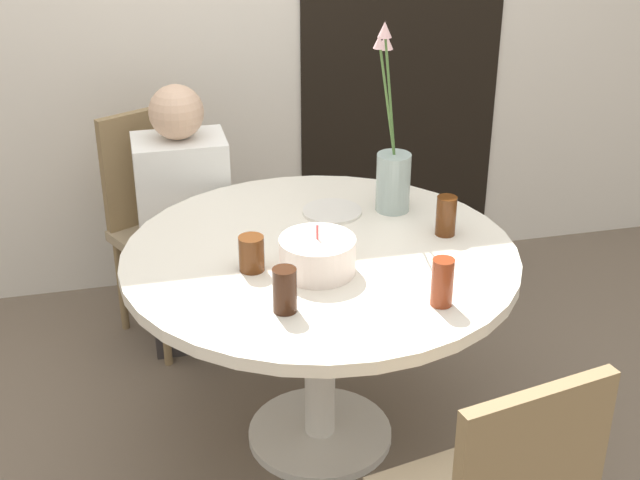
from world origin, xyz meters
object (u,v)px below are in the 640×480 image
object	(u,v)px
flower_vase	(392,168)
drink_glass_2	(446,216)
birthday_cake	(317,255)
person_woman	(185,228)
drink_glass_0	(252,253)
chair_near_front	(163,213)
side_plate	(332,211)
drink_glass_3	(442,282)
drink_glass_1	(285,290)

from	to	relation	value
flower_vase	drink_glass_2	size ratio (longest dim) A/B	4.97
birthday_cake	person_woman	xyz separation A→B (m)	(-0.32, 0.85, -0.28)
drink_glass_0	person_woman	world-z (taller)	person_woman
chair_near_front	side_plate	world-z (taller)	chair_near_front
chair_near_front	drink_glass_2	distance (m)	1.23
side_plate	drink_glass_2	size ratio (longest dim) A/B	1.55
chair_near_front	drink_glass_3	size ratio (longest dim) A/B	6.49
birthday_cake	drink_glass_1	xyz separation A→B (m)	(-0.14, -0.20, 0.01)
drink_glass_1	side_plate	bearing A→B (deg)	64.49
flower_vase	drink_glass_0	world-z (taller)	flower_vase
drink_glass_0	drink_glass_2	bearing A→B (deg)	8.22
birthday_cake	drink_glass_2	world-z (taller)	birthday_cake
side_plate	drink_glass_0	xyz separation A→B (m)	(-0.33, -0.34, 0.05)
birthday_cake	drink_glass_0	size ratio (longest dim) A/B	2.09
drink_glass_1	birthday_cake	bearing A→B (deg)	55.08
birthday_cake	person_woman	distance (m)	0.95
flower_vase	drink_glass_1	xyz separation A→B (m)	(-0.48, -0.57, -0.09)
drink_glass_1	chair_near_front	bearing A→B (deg)	102.14
drink_glass_2	flower_vase	bearing A→B (deg)	116.82
flower_vase	drink_glass_3	bearing A→B (deg)	-94.91
side_plate	person_woman	world-z (taller)	person_woman
side_plate	drink_glass_1	bearing A→B (deg)	-115.51
drink_glass_1	person_woman	bearing A→B (deg)	100.01
chair_near_front	drink_glass_3	bearing A→B (deg)	-87.82
flower_vase	drink_glass_1	distance (m)	0.75
drink_glass_2	drink_glass_0	bearing A→B (deg)	-171.78
flower_vase	drink_glass_3	size ratio (longest dim) A/B	4.62
drink_glass_3	person_woman	xyz separation A→B (m)	(-0.61, 1.11, -0.29)
chair_near_front	drink_glass_2	size ratio (longest dim) A/B	6.98
person_woman	flower_vase	bearing A→B (deg)	-35.51
drink_glass_1	drink_glass_3	xyz separation A→B (m)	(0.43, -0.07, 0.01)
chair_near_front	birthday_cake	xyz separation A→B (m)	(0.39, -0.99, 0.27)
chair_near_front	drink_glass_1	bearing A→B (deg)	-104.27
side_plate	drink_glass_3	size ratio (longest dim) A/B	1.44
birthday_cake	person_woman	world-z (taller)	person_woman
drink_glass_1	drink_glass_2	distance (m)	0.69
chair_near_front	person_woman	bearing A→B (deg)	-90.00
birthday_cake	person_woman	size ratio (longest dim) A/B	0.21
birthday_cake	flower_vase	world-z (taller)	flower_vase
drink_glass_0	person_woman	xyz separation A→B (m)	(-0.14, 0.79, -0.28)
drink_glass_3	chair_near_front	bearing A→B (deg)	118.58
flower_vase	person_woman	size ratio (longest dim) A/B	0.60
birthday_cake	person_woman	bearing A→B (deg)	110.81
drink_glass_3	side_plate	bearing A→B (deg)	102.59
drink_glass_2	drink_glass_3	xyz separation A→B (m)	(-0.17, -0.41, 0.00)
chair_near_front	drink_glass_2	xyz separation A→B (m)	(0.85, -0.84, 0.28)
chair_near_front	birthday_cake	distance (m)	1.10
chair_near_front	flower_vase	xyz separation A→B (m)	(0.74, -0.62, 0.36)
birthday_cake	chair_near_front	bearing A→B (deg)	111.65
side_plate	person_woman	distance (m)	0.69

